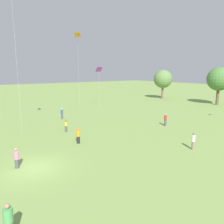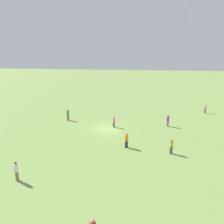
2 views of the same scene
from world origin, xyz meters
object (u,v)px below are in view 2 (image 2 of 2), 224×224
object	(u,v)px
person_3	(114,122)
person_5	(126,140)
person_2	(68,115)
person_7	(168,121)
person_1	(205,109)
person_9	(171,147)
person_6	(16,171)

from	to	relation	value
person_3	person_5	bearing A→B (deg)	-111.61
person_2	person_5	world-z (taller)	person_2
person_7	person_1	bearing A→B (deg)	-1.94
person_5	person_9	size ratio (longest dim) A/B	1.08
person_3	person_2	bearing A→B (deg)	122.84
person_5	person_9	xyz separation A→B (m)	(-5.01, 0.84, -0.06)
person_7	person_6	bearing A→B (deg)	178.76
person_6	person_3	bearing A→B (deg)	79.72
person_5	person_7	xyz separation A→B (m)	(-5.37, -8.72, 0.03)
person_3	person_9	world-z (taller)	person_3
person_2	person_5	size ratio (longest dim) A/B	1.06
person_3	person_9	bearing A→B (deg)	-87.82
person_7	person_3	bearing A→B (deg)	140.06
person_7	person_9	bearing A→B (deg)	-144.29
person_2	person_7	bearing A→B (deg)	-128.84
person_5	person_1	bearing A→B (deg)	53.52
person_3	person_9	distance (m)	10.93
person_1	person_9	xyz separation A→B (m)	(7.77, 18.45, -0.05)
person_3	person_7	xyz separation A→B (m)	(-7.98, -1.72, 0.03)
person_1	person_6	bearing A→B (deg)	-8.16
person_9	person_1	bearing A→B (deg)	-28.60
person_3	person_9	xyz separation A→B (m)	(-7.62, 7.84, -0.05)
person_7	person_5	bearing A→B (deg)	-173.76
person_2	person_3	distance (m)	8.28
person_1	person_7	distance (m)	11.57
person_3	person_7	size ratio (longest dim) A/B	0.96
person_1	person_9	size ratio (longest dim) A/B	1.04
person_1	person_5	xyz separation A→B (m)	(12.78, 17.61, 0.01)
person_2	person_5	distance (m)	14.01
person_3	person_5	xyz separation A→B (m)	(-2.60, 7.00, 0.01)
person_2	person_3	bearing A→B (deg)	-142.41
person_2	person_7	world-z (taller)	person_2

